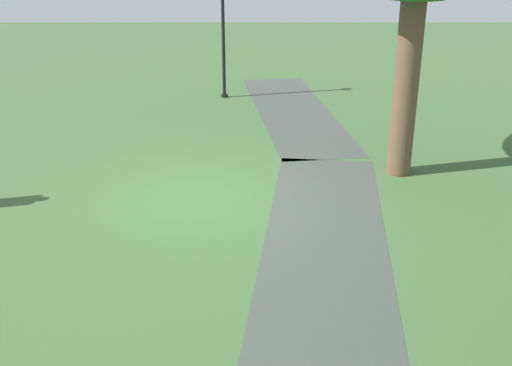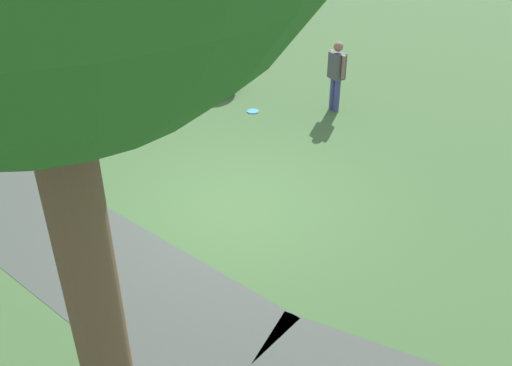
{
  "view_description": "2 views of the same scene",
  "coord_description": "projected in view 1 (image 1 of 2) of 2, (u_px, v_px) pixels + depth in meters",
  "views": [
    {
      "loc": [
        10.5,
        1.01,
        4.62
      ],
      "look_at": [
        1.12,
        1.02,
        0.77
      ],
      "focal_mm": 43.01,
      "sensor_mm": 36.0,
      "label": 1
    },
    {
      "loc": [
        -4.62,
        6.31,
        5.25
      ],
      "look_at": [
        -0.82,
        0.57,
        1.08
      ],
      "focal_mm": 39.49,
      "sensor_mm": 36.0,
      "label": 2
    }
  ],
  "objects": [
    {
      "name": "footpath_segment_near",
      "position": [
        293.0,
        111.0,
        17.04
      ],
      "size": [
        8.18,
        2.96,
        0.01
      ],
      "color": "#424843",
      "rests_on": "ground"
    },
    {
      "name": "ground_plane",
      "position": [
        202.0,
        198.0,
        11.46
      ],
      "size": [
        48.0,
        48.0,
        0.0
      ],
      "primitive_type": "plane",
      "color": "#3F6035"
    },
    {
      "name": "footpath_segment_mid",
      "position": [
        325.0,
        246.0,
        9.7
      ],
      "size": [
        8.17,
        2.85,
        0.01
      ],
      "color": "#424843",
      "rests_on": "ground"
    },
    {
      "name": "lamp_post",
      "position": [
        223.0,
        19.0,
        17.58
      ],
      "size": [
        0.28,
        0.28,
        3.74
      ],
      "color": "black",
      "rests_on": "ground"
    }
  ]
}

